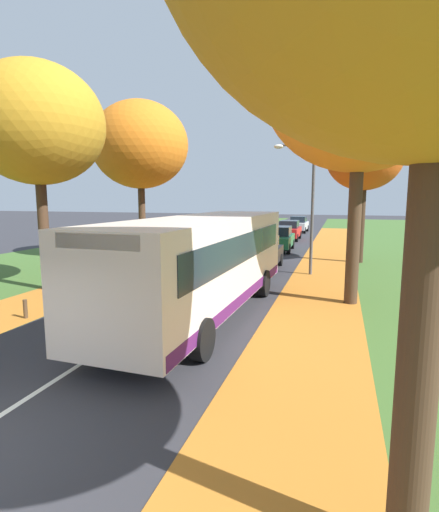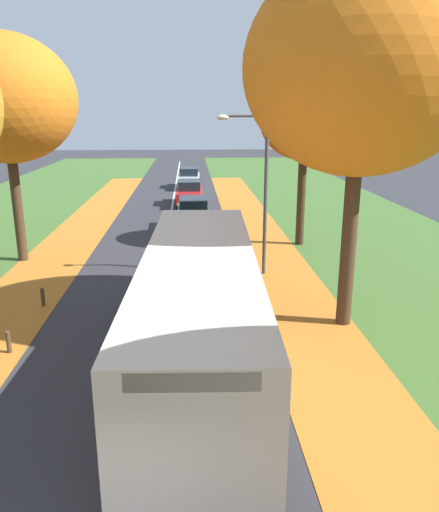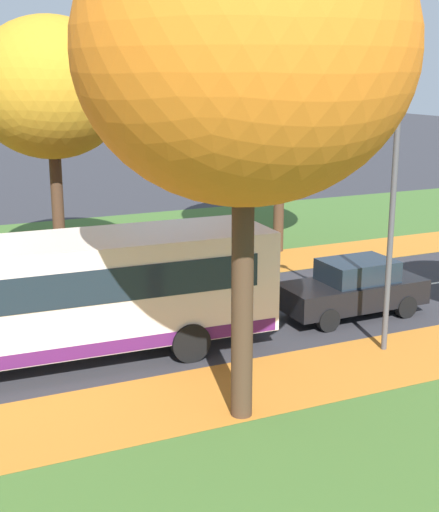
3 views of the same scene
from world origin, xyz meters
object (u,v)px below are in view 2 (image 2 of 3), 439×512
Objects in this scene: tree_left_mid at (5,99)px; car_green_following at (193,213)px; streetlamp_right at (257,177)px; car_red_third_in_line at (189,193)px; car_silver_fourth_in_line at (189,178)px; bollard_sixth at (43,297)px; car_black_lead at (199,249)px; bollard_fifth at (9,342)px; tree_right_mid at (305,120)px; bus at (200,308)px; tree_right_near at (362,69)px.

tree_left_mid reaches higher than car_green_following.
tree_left_mid is 1.50× the size of streetlamp_right.
car_red_third_in_line is 0.99× the size of car_silver_fourth_in_line.
car_black_lead is (5.12, 3.68, 0.50)m from bollard_sixth.
bollard_fifth is 14.98m from car_green_following.
tree_right_mid is 13.46m from bus.
bollard_fifth is at bearing -133.32° from tree_right_mid.
bus reaches higher than car_green_following.
tree_right_mid is 19.74m from car_silver_fourth_in_line.
car_black_lead is at bearing 53.61° from bollard_fifth.
tree_left_mid is at bearing 167.30° from car_black_lead.
tree_left_mid is 2.14× the size of car_red_third_in_line.
car_green_following reaches higher than bollard_fifth.
bus is at bearing -53.85° from tree_left_mid.
car_red_third_in_line is at bearing 90.59° from bus.
car_black_lead is (5.10, 6.92, 0.51)m from bollard_fifth.
car_silver_fourth_in_line is (4.72, 28.91, 0.51)m from bollard_fifth.
tree_right_near is 28.62m from car_silver_fourth_in_line.
bus is at bearing -89.56° from car_silver_fourth_in_line.
bollard_sixth is at bearing -66.72° from tree_left_mid.
tree_right_mid is 12.55× the size of bollard_fifth.
tree_left_mid is 14.98× the size of bollard_fifth.
streetlamp_right is at bearing -80.43° from car_red_third_in_line.
tree_right_near is 16.05× the size of bollard_sixth.
car_silver_fourth_in_line is (-4.54, 27.54, -6.31)m from tree_right_near.
tree_right_near reaches higher than car_silver_fourth_in_line.
streetlamp_right is at bearing -19.29° from car_black_lead.
streetlamp_right reaches higher than bollard_sixth.
tree_left_mid reaches higher than bollard_sixth.
car_silver_fourth_in_line is (-0.38, 21.99, 0.00)m from car_black_lead.
bollard_fifth is (-9.25, -1.37, -6.82)m from tree_right_near.
car_green_following is at bearing 90.10° from bus.
bollard_fifth is 10.12m from streetlamp_right.
car_black_lead is at bearing -12.70° from tree_left_mid.
tree_right_near is 11.66m from bollard_sixth.
streetlamp_right is 8.14m from bus.
car_green_following is (-4.33, 12.77, -6.31)m from tree_right_near.
car_green_following is at bearing 70.80° from bollard_fifth.
tree_left_mid is at bearing -171.15° from tree_right_mid.
bus reaches higher than bollard_fifth.
tree_right_mid is (0.64, 9.13, -1.43)m from tree_right_near.
bollard_sixth is 0.10× the size of streetlamp_right.
car_silver_fourth_in_line is at bearing 70.89° from tree_left_mid.
car_red_third_in_line reaches higher than bollard_sixth.
bollard_sixth is 8.55m from streetlamp_right.
bollard_sixth is 0.15× the size of car_silver_fourth_in_line.
tree_right_mid is at bearing -36.25° from car_green_following.
tree_left_mid is 13.23m from bus.
bus is at bearing -89.41° from car_red_third_in_line.
car_green_following is at bearing 106.23° from streetlamp_right.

